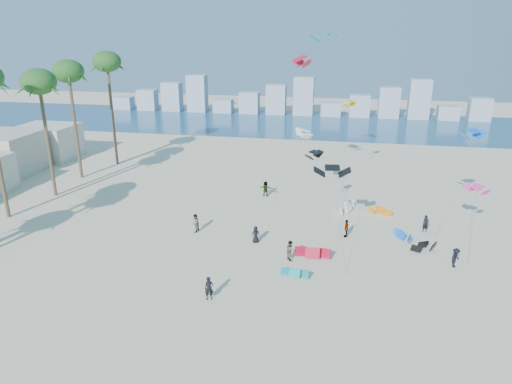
# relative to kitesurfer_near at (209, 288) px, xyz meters

# --- Properties ---
(ground) EXTENTS (220.00, 220.00, 0.00)m
(ground) POSITION_rel_kitesurfer_near_xyz_m (-1.66, -4.72, -0.90)
(ground) COLOR beige
(ground) RESTS_ON ground
(ocean) EXTENTS (220.00, 220.00, 0.00)m
(ocean) POSITION_rel_kitesurfer_near_xyz_m (-1.66, 67.28, -0.89)
(ocean) COLOR navy
(ocean) RESTS_ON ground
(kitesurfer_near) EXTENTS (0.77, 0.65, 1.80)m
(kitesurfer_near) POSITION_rel_kitesurfer_near_xyz_m (0.00, 0.00, 0.00)
(kitesurfer_near) COLOR black
(kitesurfer_near) RESTS_ON ground
(kitesurfer_mid) EXTENTS (1.02, 1.08, 1.76)m
(kitesurfer_mid) POSITION_rel_kitesurfer_near_xyz_m (5.06, 7.26, -0.02)
(kitesurfer_mid) COLOR gray
(kitesurfer_mid) RESTS_ON ground
(kitesurfers_far) EXTENTS (24.30, 15.18, 1.84)m
(kitesurfers_far) POSITION_rel_kitesurfer_near_xyz_m (5.67, 14.31, -0.02)
(kitesurfers_far) COLOR black
(kitesurfers_far) RESTS_ON ground
(grounded_kites) EXTENTS (13.39, 17.24, 0.99)m
(grounded_kites) POSITION_rel_kitesurfer_near_xyz_m (10.74, 12.92, -0.46)
(grounded_kites) COLOR #0C8794
(grounded_kites) RESTS_ON ground
(flying_kites) EXTENTS (30.69, 24.24, 18.60)m
(flying_kites) POSITION_rel_kitesurfer_near_xyz_m (10.38, 19.37, 10.56)
(flying_kites) COLOR black
(flying_kites) RESTS_ON ground
(distant_skyline) EXTENTS (85.00, 3.00, 8.40)m
(distant_skyline) POSITION_rel_kitesurfer_near_xyz_m (-2.85, 77.28, 2.19)
(distant_skyline) COLOR #9EADBF
(distant_skyline) RESTS_ON ground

